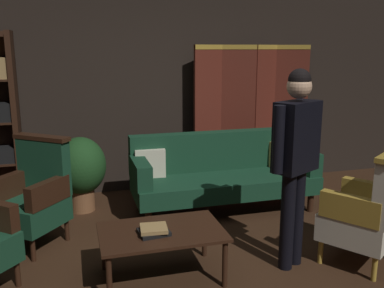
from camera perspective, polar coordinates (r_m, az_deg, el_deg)
ground_plane at (r=3.76m, az=3.46°, el=-16.94°), size 10.00×10.00×0.00m
back_wall at (r=5.66m, az=-4.59°, el=8.01°), size 7.20×0.10×2.80m
folding_screen at (r=5.91m, az=7.87°, el=4.09°), size 1.68×0.29×1.90m
velvet_couch at (r=5.02m, az=4.03°, el=-3.60°), size 2.12×0.78×0.88m
coffee_table at (r=3.55m, az=-4.09°, el=-12.10°), size 1.00×0.64×0.42m
armchair_gilt_accent at (r=4.00m, az=22.40°, el=-8.31°), size 0.80×0.80×1.04m
armchair_wing_left at (r=4.36m, az=-20.38°, el=-6.42°), size 0.81×0.81×1.04m
standing_figure at (r=3.63m, az=13.66°, el=-0.96°), size 0.53×0.37×1.70m
potted_plant at (r=5.07m, az=-14.62°, el=-3.21°), size 0.58×0.58×0.87m
book_black_cloth at (r=3.46m, az=-5.12°, el=-11.63°), size 0.26×0.22×0.03m
book_tan_leather at (r=3.45m, az=-5.13°, el=-11.16°), size 0.23×0.21×0.03m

